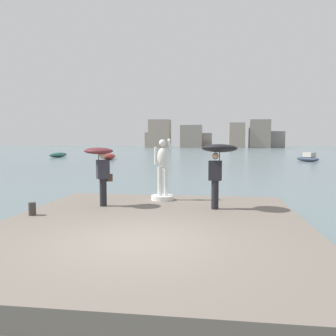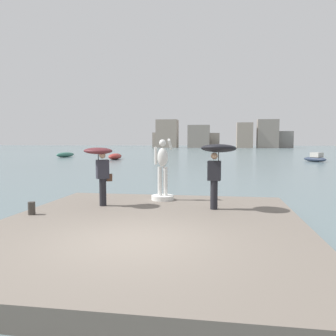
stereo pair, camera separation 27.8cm
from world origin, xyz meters
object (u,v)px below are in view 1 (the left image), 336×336
object	(u,v)px
statue_white_figure	(162,178)
boat_near	(109,156)
onlooker_right	(218,157)
onlooker_left	(100,161)
mooring_bollard	(32,209)
boat_leftward	(308,158)
boat_mid	(58,155)

from	to	relation	value
statue_white_figure	boat_near	distance (m)	36.91
onlooker_right	boat_near	size ratio (longest dim) A/B	0.44
statue_white_figure	boat_near	xyz separation A→B (m)	(-12.72, 34.64, -0.77)
onlooker_left	boat_near	distance (m)	37.71
mooring_bollard	boat_leftward	distance (m)	39.60
onlooker_left	boat_leftward	xyz separation A→B (m)	(15.49, 34.22, -1.40)
boat_mid	boat_near	bearing A→B (deg)	-29.04
boat_mid	boat_leftward	world-z (taller)	boat_leftward
mooring_bollard	boat_near	bearing A→B (deg)	104.13
onlooker_right	boat_leftward	size ratio (longest dim) A/B	0.58
mooring_bollard	boat_mid	bearing A→B (deg)	114.43
boat_mid	boat_leftward	distance (m)	37.38
onlooker_left	mooring_bollard	size ratio (longest dim) A/B	5.24
boat_near	boat_leftward	world-z (taller)	boat_leftward
onlooker_right	boat_mid	distance (m)	48.57
mooring_bollard	boat_near	xyz separation A→B (m)	(-9.47, 37.62, -0.16)
mooring_bollard	boat_leftward	bearing A→B (deg)	64.64
boat_leftward	onlooker_right	bearing A→B (deg)	-109.02
statue_white_figure	boat_near	bearing A→B (deg)	110.16
boat_near	boat_mid	world-z (taller)	boat_near
mooring_bollard	boat_near	world-z (taller)	boat_near
statue_white_figure	onlooker_right	size ratio (longest dim) A/B	1.08
statue_white_figure	onlooker_right	bearing A→B (deg)	-36.40
onlooker_right	boat_mid	xyz separation A→B (m)	(-24.83, 41.72, -1.60)
onlooker_right	boat_near	distance (m)	38.94
onlooker_left	boat_mid	world-z (taller)	onlooker_left
onlooker_left	onlooker_right	xyz separation A→B (m)	(3.70, 0.00, 0.17)
statue_white_figure	boat_leftward	size ratio (longest dim) A/B	0.62
onlooker_right	boat_near	bearing A→B (deg)	112.09
mooring_bollard	statue_white_figure	bearing A→B (deg)	42.56
onlooker_left	mooring_bollard	xyz separation A→B (m)	(-1.47, -1.57, -1.25)
boat_near	boat_mid	distance (m)	11.66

